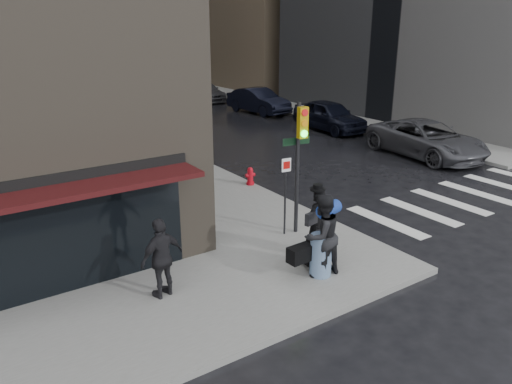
# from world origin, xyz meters

# --- Properties ---
(ground) EXTENTS (140.00, 140.00, 0.00)m
(ground) POSITION_xyz_m (0.00, 0.00, 0.00)
(ground) COLOR black
(ground) RESTS_ON ground
(sidewalk_left) EXTENTS (4.00, 50.00, 0.15)m
(sidewalk_left) POSITION_xyz_m (0.00, 27.00, 0.07)
(sidewalk_left) COLOR slate
(sidewalk_left) RESTS_ON ground
(sidewalk_right) EXTENTS (3.00, 50.00, 0.15)m
(sidewalk_right) POSITION_xyz_m (13.50, 27.00, 0.07)
(sidewalk_right) COLOR slate
(sidewalk_right) RESTS_ON ground
(crosswalk) EXTENTS (8.50, 3.00, 0.01)m
(crosswalk) POSITION_xyz_m (7.50, 1.00, 0.00)
(crosswalk) COLOR silver
(crosswalk) RESTS_ON ground
(storefront) EXTENTS (8.40, 1.11, 2.83)m
(storefront) POSITION_xyz_m (-7.00, 1.90, 1.83)
(storefront) COLOR black
(storefront) RESTS_ON ground
(man_overcoat) EXTENTS (1.02, 1.17, 1.98)m
(man_overcoat) POSITION_xyz_m (-0.13, 0.16, 0.98)
(man_overcoat) COLOR black
(man_overcoat) RESTS_ON ground
(man_jeans) EXTENTS (1.47, 0.83, 2.04)m
(man_jeans) POSITION_xyz_m (-0.63, -0.58, 1.17)
(man_jeans) COLOR black
(man_jeans) RESTS_ON ground
(man_greycoat) EXTENTS (1.14, 0.67, 1.83)m
(man_greycoat) POSITION_xyz_m (-4.10, 0.64, 1.06)
(man_greycoat) COLOR black
(man_greycoat) RESTS_ON ground
(traffic_light) EXTENTS (0.93, 0.48, 3.72)m
(traffic_light) POSITION_xyz_m (0.46, 1.67, 2.55)
(traffic_light) COLOR black
(traffic_light) RESTS_ON ground
(fire_hydrant) EXTENTS (0.38, 0.29, 0.66)m
(fire_hydrant) POSITION_xyz_m (1.80, 6.07, 0.45)
(fire_hydrant) COLOR #B70B18
(fire_hydrant) RESTS_ON ground
(parked_car_0) EXTENTS (3.26, 6.04, 1.61)m
(parked_car_0) POSITION_xyz_m (10.92, 5.36, 0.80)
(parked_car_0) COLOR #45454A
(parked_car_0) RESTS_ON ground
(parked_car_1) EXTENTS (2.18, 4.97, 1.66)m
(parked_car_1) POSITION_xyz_m (11.10, 12.06, 0.83)
(parked_car_1) COLOR black
(parked_car_1) RESTS_ON ground
(parked_car_2) EXTENTS (2.18, 5.03, 1.61)m
(parked_car_2) POSITION_xyz_m (10.90, 18.75, 0.80)
(parked_car_2) COLOR black
(parked_car_2) RESTS_ON ground
(parked_car_3) EXTENTS (2.25, 4.88, 1.38)m
(parked_car_3) POSITION_xyz_m (10.48, 25.45, 0.69)
(parked_car_3) COLOR #434449
(parked_car_3) RESTS_ON ground
(parked_car_4) EXTENTS (2.18, 4.87, 1.63)m
(parked_car_4) POSITION_xyz_m (11.25, 32.15, 0.81)
(parked_car_4) COLOR #45454A
(parked_car_4) RESTS_ON ground
(parked_car_5) EXTENTS (1.66, 4.18, 1.35)m
(parked_car_5) POSITION_xyz_m (10.77, 38.85, 0.68)
(parked_car_5) COLOR #3A0D0B
(parked_car_5) RESTS_ON ground
(parked_car_6) EXTENTS (2.28, 4.82, 1.33)m
(parked_car_6) POSITION_xyz_m (10.82, 45.55, 0.67)
(parked_car_6) COLOR #450D0E
(parked_car_6) RESTS_ON ground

